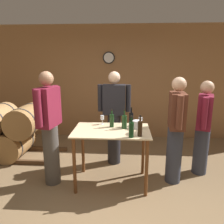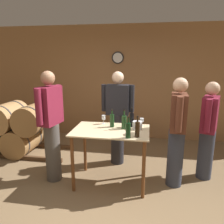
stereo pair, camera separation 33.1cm
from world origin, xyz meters
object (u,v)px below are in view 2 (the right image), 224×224
(person_host, at_px, (208,129))
(wine_glass_near_center, at_px, (142,120))
(wine_bottle_far_left, at_px, (112,120))
(ice_bucket, at_px, (137,125))
(wine_bottle_right, at_px, (132,119))
(person_visitor_with_scarf, at_px, (51,125))
(wine_bottle_left, at_px, (124,122))
(person_visitor_bearded, at_px, (118,116))
(wine_bottle_center, at_px, (128,130))
(person_visitor_near_door, at_px, (177,131))
(wine_bottle_far_right, at_px, (137,129))
(wine_glass_near_left, at_px, (104,118))

(person_host, bearing_deg, wine_glass_near_center, -172.37)
(wine_bottle_far_left, xyz_separation_m, ice_bucket, (0.39, -0.05, -0.05))
(wine_bottle_right, distance_m, person_visitor_with_scarf, 1.25)
(wine_bottle_left, distance_m, person_visitor_bearded, 0.66)
(wine_bottle_right, relative_size, ice_bucket, 2.10)
(wine_bottle_center, distance_m, person_visitor_near_door, 0.81)
(wine_bottle_far_left, height_order, ice_bucket, wine_bottle_far_left)
(wine_bottle_right, xyz_separation_m, person_visitor_with_scarf, (-1.23, -0.25, -0.07))
(person_visitor_with_scarf, bearing_deg, wine_bottle_far_right, -8.39)
(wine_bottle_center, relative_size, person_visitor_with_scarf, 0.17)
(wine_bottle_far_right, relative_size, person_visitor_with_scarf, 0.17)
(ice_bucket, bearing_deg, wine_bottle_center, -104.16)
(wine_bottle_left, height_order, person_visitor_with_scarf, person_visitor_with_scarf)
(wine_bottle_far_left, distance_m, wine_bottle_left, 0.21)
(person_visitor_with_scarf, relative_size, person_visitor_near_door, 1.05)
(person_visitor_bearded, distance_m, person_visitor_near_door, 1.14)
(person_visitor_with_scarf, bearing_deg, wine_bottle_left, 6.60)
(wine_bottle_left, distance_m, wine_glass_near_center, 0.33)
(ice_bucket, xyz_separation_m, person_visitor_with_scarf, (-1.32, -0.14, -0.02))
(wine_bottle_left, bearing_deg, wine_bottle_far_right, -56.32)
(wine_glass_near_left, bearing_deg, person_visitor_near_door, -8.28)
(wine_bottle_far_left, xyz_separation_m, wine_bottle_center, (0.29, -0.45, 0.01))
(wine_bottle_center, height_order, ice_bucket, wine_bottle_center)
(wine_bottle_far_right, distance_m, person_visitor_bearded, 1.04)
(wine_bottle_far_left, distance_m, wine_bottle_right, 0.31)
(wine_bottle_far_left, bearing_deg, person_host, 10.24)
(wine_bottle_far_left, bearing_deg, wine_bottle_left, -18.79)
(person_visitor_bearded, height_order, person_visitor_near_door, person_visitor_bearded)
(wine_bottle_center, relative_size, wine_bottle_right, 0.98)
(wine_bottle_far_right, bearing_deg, wine_bottle_center, -154.52)
(wine_bottle_far_left, height_order, wine_bottle_right, wine_bottle_right)
(wine_bottle_far_left, xyz_separation_m, wine_bottle_right, (0.30, 0.05, 0.01))
(wine_bottle_left, xyz_separation_m, wine_glass_near_center, (0.26, 0.20, -0.02))
(wine_glass_near_left, height_order, person_host, person_host)
(wine_bottle_center, relative_size, person_visitor_bearded, 0.18)
(wine_bottle_right, bearing_deg, person_host, 10.24)
(wine_bottle_left, relative_size, person_visitor_bearded, 0.18)
(person_visitor_near_door, bearing_deg, wine_bottle_right, 172.54)
(wine_bottle_far_left, relative_size, wine_bottle_right, 0.92)
(wine_bottle_center, relative_size, wine_glass_near_left, 2.07)
(wine_glass_near_center, xyz_separation_m, person_host, (1.04, 0.14, -0.14))
(wine_bottle_far_left, xyz_separation_m, wine_glass_near_left, (-0.16, 0.13, -0.00))
(person_visitor_bearded, bearing_deg, wine_bottle_far_left, -90.62)
(wine_bottle_left, xyz_separation_m, wine_glass_near_left, (-0.36, 0.20, -0.01))
(wine_bottle_left, bearing_deg, wine_bottle_far_left, 161.21)
(wine_bottle_far_right, bearing_deg, wine_glass_near_center, 85.60)
(person_visitor_bearded, bearing_deg, ice_bucket, -57.86)
(person_host, bearing_deg, wine_bottle_left, -165.47)
(wine_bottle_far_left, distance_m, wine_bottle_far_right, 0.57)
(wine_bottle_left, height_order, person_host, person_host)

